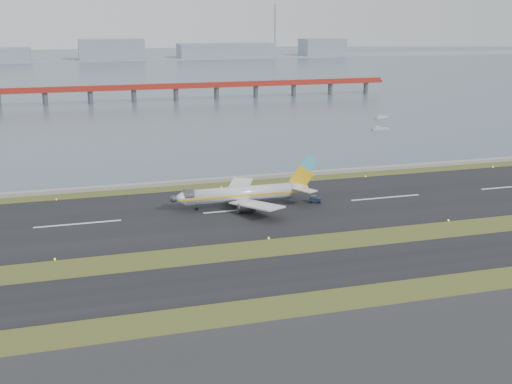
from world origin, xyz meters
TOP-DOWN VIEW (x-y plane):
  - ground at (0.00, 0.00)m, footprint 1000.00×1000.00m
  - taxiway_strip at (0.00, -12.00)m, footprint 1000.00×18.00m
  - runway_strip at (0.00, 30.00)m, footprint 1000.00×45.00m
  - seawall at (0.00, 60.00)m, footprint 1000.00×2.50m
  - bay_water at (0.00, 460.00)m, footprint 1400.00×800.00m
  - red_pier at (20.00, 250.00)m, footprint 260.00×5.00m
  - far_shoreline at (13.62, 620.00)m, footprint 1400.00×80.00m
  - airliner at (1.51, 33.00)m, footprint 38.52×32.89m
  - pushback_tug at (20.02, 31.08)m, footprint 3.41×2.70m
  - workboat_near at (87.10, 126.15)m, footprint 7.49×2.90m
  - workboat_far at (102.39, 155.06)m, footprint 7.74×4.49m

SIDE VIEW (x-z plane):
  - ground at x=0.00m, z-range 0.00..0.00m
  - bay_water at x=0.00m, z-range -0.65..0.65m
  - taxiway_strip at x=0.00m, z-range 0.00..0.10m
  - runway_strip at x=0.00m, z-range 0.00..0.10m
  - seawall at x=0.00m, z-range 0.00..1.00m
  - workboat_near at x=87.10m, z-range -0.33..1.45m
  - workboat_far at x=102.39m, z-range -0.33..1.46m
  - pushback_tug at x=20.02m, z-range -0.03..1.89m
  - airliner at x=1.51m, z-range -2.94..9.86m
  - far_shoreline at x=13.62m, z-range -24.18..36.32m
  - red_pier at x=20.00m, z-range 2.18..12.38m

